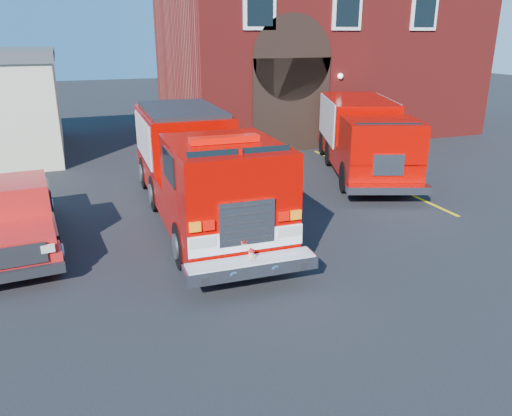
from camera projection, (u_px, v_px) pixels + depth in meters
name	position (u px, v px, depth m)	size (l,w,h in m)	color
ground	(239.00, 242.00, 12.57)	(100.00, 100.00, 0.00)	black
parking_stripe_near	(425.00, 201.00, 15.63)	(0.12, 3.00, 0.01)	#E0B50B
parking_stripe_mid	(371.00, 177.00, 18.27)	(0.12, 3.00, 0.01)	#E0B50B
parking_stripe_far	(332.00, 159.00, 20.92)	(0.12, 3.00, 0.01)	#E0B50B
fire_station	(313.00, 48.00, 26.51)	(15.20, 10.20, 8.45)	maroon
fire_engine	(198.00, 167.00, 13.82)	(2.87, 9.34, 2.85)	black
pickup_truck	(12.00, 215.00, 12.03)	(2.26, 5.43, 1.74)	black
secondary_truck	(363.00, 135.00, 18.60)	(5.06, 8.29, 2.58)	black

